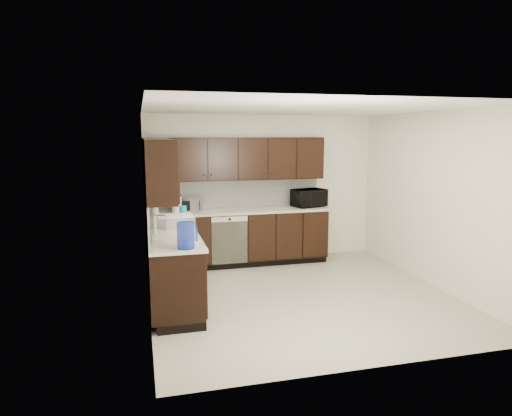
{
  "coord_description": "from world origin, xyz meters",
  "views": [
    {
      "loc": [
        -2.06,
        -5.59,
        2.18
      ],
      "look_at": [
        -0.47,
        0.6,
        1.14
      ],
      "focal_mm": 32.0,
      "sensor_mm": 36.0,
      "label": 1
    }
  ],
  "objects_px": {
    "toaster_oven": "(189,204)",
    "storage_bin": "(176,222)",
    "blue_pitcher": "(186,235)",
    "sink": "(174,240)",
    "microwave": "(309,198)"
  },
  "relations": [
    {
      "from": "toaster_oven",
      "to": "blue_pitcher",
      "type": "bearing_deg",
      "value": -74.09
    },
    {
      "from": "sink",
      "to": "storage_bin",
      "type": "xyz_separation_m",
      "value": [
        0.06,
        0.44,
        0.14
      ]
    },
    {
      "from": "toaster_oven",
      "to": "storage_bin",
      "type": "distance_m",
      "value": 1.28
    },
    {
      "from": "toaster_oven",
      "to": "blue_pitcher",
      "type": "relative_size",
      "value": 1.34
    },
    {
      "from": "storage_bin",
      "to": "blue_pitcher",
      "type": "height_order",
      "value": "blue_pitcher"
    },
    {
      "from": "sink",
      "to": "storage_bin",
      "type": "height_order",
      "value": "sink"
    },
    {
      "from": "storage_bin",
      "to": "toaster_oven",
      "type": "bearing_deg",
      "value": 75.79
    },
    {
      "from": "toaster_oven",
      "to": "blue_pitcher",
      "type": "distance_m",
      "value": 2.39
    },
    {
      "from": "sink",
      "to": "microwave",
      "type": "relative_size",
      "value": 1.51
    },
    {
      "from": "microwave",
      "to": "toaster_oven",
      "type": "xyz_separation_m",
      "value": [
        -2.06,
        -0.03,
        -0.03
      ]
    },
    {
      "from": "sink",
      "to": "storage_bin",
      "type": "bearing_deg",
      "value": 82.15
    },
    {
      "from": "sink",
      "to": "blue_pitcher",
      "type": "bearing_deg",
      "value": -83.07
    },
    {
      "from": "sink",
      "to": "blue_pitcher",
      "type": "height_order",
      "value": "blue_pitcher"
    },
    {
      "from": "toaster_oven",
      "to": "storage_bin",
      "type": "xyz_separation_m",
      "value": [
        -0.31,
        -1.24,
        -0.04
      ]
    },
    {
      "from": "storage_bin",
      "to": "sink",
      "type": "bearing_deg",
      "value": -97.85
    }
  ]
}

